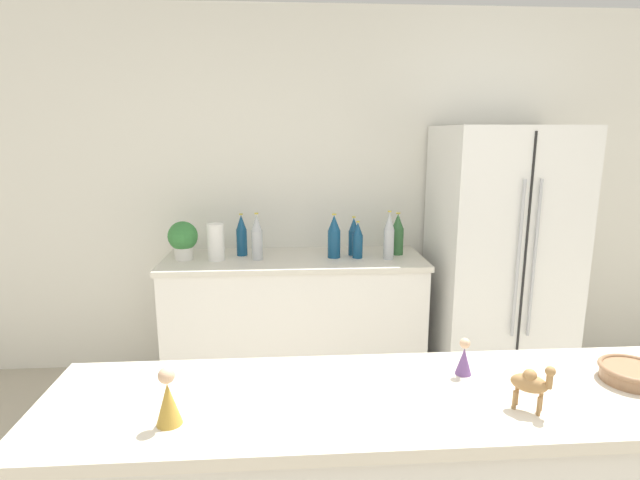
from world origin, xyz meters
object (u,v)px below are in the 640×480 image
paper_towel_roll (216,242)px  fruit_bowl (632,373)px  back_bottle_1 (242,236)px  back_bottle_6 (334,237)px  back_bottle_4 (358,241)px  back_bottle_3 (389,236)px  refrigerator (499,259)px  wise_man_figurine_crimson (168,400)px  back_bottle_5 (257,237)px  potted_plant (183,239)px  wise_man_figurine_blue (464,359)px  back_bottle_2 (398,234)px  camel_figurine (531,383)px  back_bottle_0 (354,237)px

paper_towel_roll → fruit_bowl: bearing=-52.4°
back_bottle_1 → back_bottle_6: bearing=-9.6°
paper_towel_roll → back_bottle_4: 0.93m
back_bottle_3 → fruit_bowl: bearing=-79.6°
back_bottle_6 → back_bottle_1: bearing=170.4°
refrigerator → wise_man_figurine_crimson: size_ratio=11.41×
back_bottle_5 → fruit_bowl: back_bottle_5 is taller
potted_plant → refrigerator: bearing=-1.9°
wise_man_figurine_blue → back_bottle_3: bearing=85.6°
back_bottle_4 → fruit_bowl: (0.54, -1.91, 0.00)m
back_bottle_1 → back_bottle_5: back_bottle_5 is taller
back_bottle_2 → camel_figurine: bearing=-93.2°
paper_towel_roll → back_bottle_1: 0.20m
back_bottle_2 → back_bottle_5: back_bottle_5 is taller
back_bottle_3 → wise_man_figurine_crimson: bearing=-116.0°
back_bottle_1 → wise_man_figurine_crimson: 2.17m
potted_plant → back_bottle_3: size_ratio=0.79×
refrigerator → back_bottle_1: bearing=174.8°
fruit_bowl → wise_man_figurine_blue: 0.49m
potted_plant → back_bottle_6: (0.99, -0.02, 0.00)m
back_bottle_0 → paper_towel_roll: bearing=-174.9°
back_bottle_4 → wise_man_figurine_crimson: bearing=-110.8°
back_bottle_3 → refrigerator: bearing=0.9°
wise_man_figurine_blue → wise_man_figurine_crimson: size_ratio=0.76×
back_bottle_3 → wise_man_figurine_blue: back_bottle_3 is taller
potted_plant → back_bottle_6: back_bottle_6 is taller
back_bottle_1 → back_bottle_2: back_bottle_2 is taller
refrigerator → fruit_bowl: refrigerator is taller
back_bottle_2 → wise_man_figurine_blue: size_ratio=2.50×
refrigerator → back_bottle_0: size_ratio=6.58×
back_bottle_5 → wise_man_figurine_blue: 1.97m
back_bottle_2 → fruit_bowl: back_bottle_2 is taller
refrigerator → wise_man_figurine_blue: (-0.90, -1.80, 0.16)m
refrigerator → camel_figurine: (-0.79, -2.01, 0.19)m
back_bottle_0 → fruit_bowl: size_ratio=1.44×
back_bottle_5 → camel_figurine: (0.83, -2.04, 0.03)m
potted_plant → wise_man_figurine_blue: potted_plant is taller
paper_towel_roll → wise_man_figurine_crimson: wise_man_figurine_crimson is taller
back_bottle_3 → fruit_bowl: (0.34, -1.87, -0.03)m
refrigerator → potted_plant: (-2.11, 0.07, 0.15)m
back_bottle_3 → back_bottle_2: bearing=55.9°
back_bottle_0 → back_bottle_1: (-0.76, 0.04, 0.01)m
wise_man_figurine_blue → back_bottle_4: bearing=91.9°
refrigerator → paper_towel_roll: bearing=178.9°
paper_towel_roll → fruit_bowl: size_ratio=1.31×
wise_man_figurine_blue → back_bottle_2: bearing=83.3°
back_bottle_1 → back_bottle_4: bearing=-9.2°
back_bottle_6 → wise_man_figurine_crimson: 2.15m
back_bottle_2 → fruit_bowl: (0.26, -1.99, -0.02)m
paper_towel_roll → back_bottle_6: 0.78m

